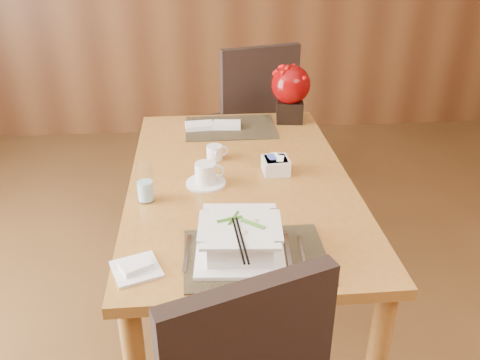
{
  "coord_description": "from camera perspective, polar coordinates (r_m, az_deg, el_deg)",
  "views": [
    {
      "loc": [
        -0.17,
        -1.25,
        1.71
      ],
      "look_at": [
        -0.02,
        0.35,
        0.87
      ],
      "focal_mm": 38.0,
      "sensor_mm": 36.0,
      "label": 1
    }
  ],
  "objects": [
    {
      "name": "dining_table",
      "position": [
        2.14,
        -0.0,
        -2.03
      ],
      "size": [
        0.9,
        1.5,
        0.75
      ],
      "color": "#A26B2D",
      "rests_on": "ground"
    },
    {
      "name": "placemat_near",
      "position": [
        1.62,
        1.76,
        -8.55
      ],
      "size": [
        0.45,
        0.33,
        0.01
      ],
      "primitive_type": "cube",
      "color": "black",
      "rests_on": "dining_table"
    },
    {
      "name": "placemat_far",
      "position": [
        2.59,
        -1.1,
        5.91
      ],
      "size": [
        0.45,
        0.33,
        0.01
      ],
      "primitive_type": "cube",
      "color": "black",
      "rests_on": "dining_table"
    },
    {
      "name": "soup_setting",
      "position": [
        1.6,
        -0.01,
        -6.73
      ],
      "size": [
        0.3,
        0.3,
        0.11
      ],
      "rotation": [
        0.0,
        0.0,
        -0.08
      ],
      "color": "white",
      "rests_on": "dining_table"
    },
    {
      "name": "coffee_cup",
      "position": [
        2.03,
        -3.87,
        0.52
      ],
      "size": [
        0.16,
        0.16,
        0.09
      ],
      "rotation": [
        0.0,
        0.0,
        0.08
      ],
      "color": "white",
      "rests_on": "dining_table"
    },
    {
      "name": "water_glass",
      "position": [
        1.92,
        -10.63,
        -0.35
      ],
      "size": [
        0.07,
        0.07,
        0.15
      ],
      "primitive_type": "cylinder",
      "rotation": [
        0.0,
        0.0,
        0.15
      ],
      "color": "white",
      "rests_on": "dining_table"
    },
    {
      "name": "creamer_jug",
      "position": [
        2.24,
        -2.89,
        3.08
      ],
      "size": [
        0.11,
        0.11,
        0.06
      ],
      "primitive_type": null,
      "rotation": [
        0.0,
        0.0,
        0.2
      ],
      "color": "white",
      "rests_on": "dining_table"
    },
    {
      "name": "sugar_caddy",
      "position": [
        2.13,
        4.04,
        1.64
      ],
      "size": [
        0.11,
        0.11,
        0.06
      ],
      "primitive_type": "cube",
      "rotation": [
        0.0,
        0.0,
        0.05
      ],
      "color": "white",
      "rests_on": "dining_table"
    },
    {
      "name": "berry_decor",
      "position": [
        2.65,
        5.69,
        10.04
      ],
      "size": [
        0.2,
        0.2,
        0.3
      ],
      "rotation": [
        0.0,
        0.0,
        -0.13
      ],
      "color": "black",
      "rests_on": "dining_table"
    },
    {
      "name": "napkins_far",
      "position": [
        2.58,
        -2.82,
        6.17
      ],
      "size": [
        0.28,
        0.1,
        0.02
      ],
      "primitive_type": null,
      "rotation": [
        0.0,
        0.0,
        -0.01
      ],
      "color": "white",
      "rests_on": "dining_table"
    },
    {
      "name": "bread_plate",
      "position": [
        1.6,
        -11.57,
        -9.78
      ],
      "size": [
        0.18,
        0.18,
        0.01
      ],
      "primitive_type": "cube",
      "rotation": [
        0.0,
        0.0,
        0.35
      ],
      "color": "white",
      "rests_on": "dining_table"
    },
    {
      "name": "far_chair",
      "position": [
        3.16,
        1.27,
        7.03
      ],
      "size": [
        0.61,
        0.61,
        1.06
      ],
      "rotation": [
        0.0,
        0.0,
        3.42
      ],
      "color": "black",
      "rests_on": "ground"
    }
  ]
}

